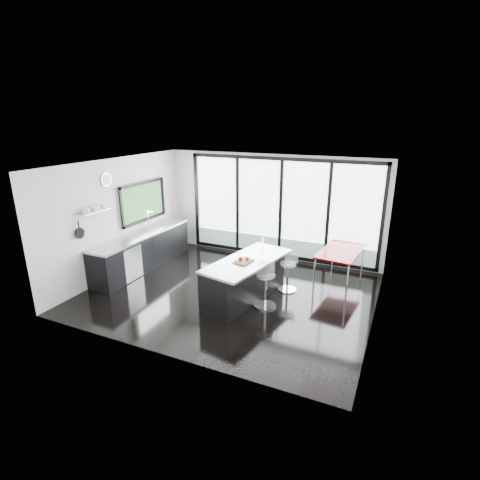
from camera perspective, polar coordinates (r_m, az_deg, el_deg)
The scene contains 11 objects.
floor at distance 8.37m, azimuth -1.49°, elevation -7.99°, with size 6.00×5.00×0.00m, color black.
ceiling at distance 7.56m, azimuth -1.67°, elevation 11.39°, with size 6.00×5.00×0.00m, color white.
wall_back at distance 9.99m, azimuth 6.08°, elevation 4.09°, with size 6.00×0.09×2.80m.
wall_front at distance 5.85m, azimuth -12.42°, elevation -5.41°, with size 6.00×0.00×2.80m, color silver.
wall_left at distance 9.66m, azimuth -16.97°, elevation 4.66°, with size 0.26×5.00×2.80m.
wall_right at distance 7.13m, azimuth 20.66°, elevation -1.83°, with size 0.00×5.00×2.80m, color silver.
counter_cabinets at distance 9.86m, azimuth -14.58°, elevation -1.51°, with size 0.69×3.24×1.36m.
island at distance 7.96m, azimuth 0.73°, elevation -5.85°, with size 1.32×2.32×1.16m.
bar_stool_near at distance 7.67m, azimuth 3.82°, elevation -7.63°, with size 0.45×0.45×0.72m, color silver.
bar_stool_far at distance 8.41m, azimuth 7.27°, elevation -5.57°, with size 0.41×0.41×0.65m, color silver.
red_table at distance 9.03m, azimuth 14.91°, elevation -3.90°, with size 0.84×1.46×0.78m, color #6F0000.
Camera 1 is at (3.31, -6.74, 3.72)m, focal length 28.00 mm.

